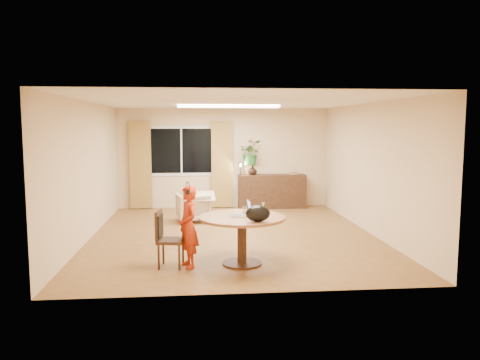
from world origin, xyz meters
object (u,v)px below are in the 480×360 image
Objects in this scene: dining_table at (242,227)px; sideboard at (272,191)px; armchair at (193,207)px; child at (188,227)px; dining_chair at (171,239)px.

dining_table is 5.14m from sideboard.
armchair is 2.59m from sideboard.
child is at bearing -112.51° from sideboard.
child is 5.46m from sideboard.
child reaches higher than dining_chair.
dining_chair reaches higher than armchair.
dining_table is 1.06× the size of child.
dining_table is at bearing -104.27° from sideboard.
dining_table is 0.82m from child.
armchair is at bearing 159.76° from child.
sideboard is at bearing 73.57° from dining_chair.
child is at bearing 77.65° from armchair.
sideboard is at bearing -154.30° from armchair.
dining_table is 1.52× the size of dining_chair.
sideboard is (2.09, 5.04, -0.19)m from child.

